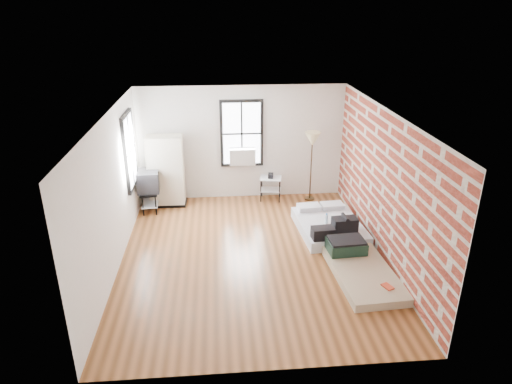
{
  "coord_description": "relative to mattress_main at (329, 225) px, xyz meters",
  "views": [
    {
      "loc": [
        -0.58,
        -7.7,
        4.6
      ],
      "look_at": [
        0.11,
        0.3,
        1.23
      ],
      "focal_mm": 32.0,
      "sensor_mm": 36.0,
      "label": 1
    }
  ],
  "objects": [
    {
      "name": "mattress_main",
      "position": [
        0.0,
        0.0,
        0.0
      ],
      "size": [
        1.4,
        1.82,
        0.56
      ],
      "rotation": [
        0.0,
        0.0,
        0.07
      ],
      "color": "silver",
      "rests_on": "ground"
    },
    {
      "name": "side_table",
      "position": [
        -1.06,
        1.85,
        0.31
      ],
      "size": [
        0.58,
        0.5,
        0.69
      ],
      "rotation": [
        0.0,
        0.0,
        -0.17
      ],
      "color": "black",
      "rests_on": "ground"
    },
    {
      "name": "room_shell",
      "position": [
        -1.52,
        -0.5,
        1.58
      ],
      "size": [
        5.02,
        6.02,
        2.8
      ],
      "color": "silver",
      "rests_on": "ground"
    },
    {
      "name": "mattress_bare",
      "position": [
        0.17,
        -1.63,
        -0.03
      ],
      "size": [
        1.12,
        1.97,
        0.41
      ],
      "rotation": [
        0.0,
        0.0,
        0.06
      ],
      "color": "tan",
      "rests_on": "ground"
    },
    {
      "name": "wardrobe",
      "position": [
        -3.58,
        1.78,
        0.7
      ],
      "size": [
        0.88,
        0.52,
        1.72
      ],
      "rotation": [
        0.0,
        0.0,
        -0.03
      ],
      "color": "black",
      "rests_on": "ground"
    },
    {
      "name": "tv_stand",
      "position": [
        -3.96,
        1.46,
        0.56
      ],
      "size": [
        0.53,
        0.72,
        0.99
      ],
      "rotation": [
        0.0,
        0.0,
        0.06
      ],
      "color": "black",
      "rests_on": "ground"
    },
    {
      "name": "floor_lamp",
      "position": [
        -0.07,
        1.78,
        1.33
      ],
      "size": [
        0.37,
        0.37,
        1.73
      ],
      "color": "#2F210F",
      "rests_on": "ground"
    },
    {
      "name": "ground",
      "position": [
        -1.75,
        -0.87,
        -0.15
      ],
      "size": [
        6.0,
        6.0,
        0.0
      ],
      "primitive_type": "plane",
      "color": "#583217",
      "rests_on": "ground"
    }
  ]
}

